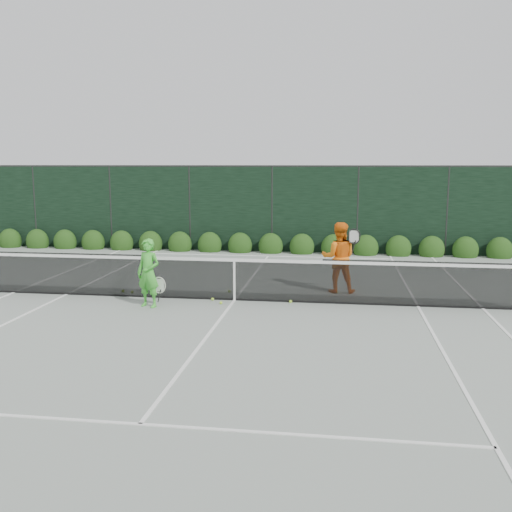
# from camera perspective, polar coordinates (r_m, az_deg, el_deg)

# --- Properties ---
(ground) EXTENTS (80.00, 80.00, 0.00)m
(ground) POSITION_cam_1_polar(r_m,az_deg,el_deg) (13.19, -2.16, -4.45)
(ground) COLOR gray
(ground) RESTS_ON ground
(tennis_net) EXTENTS (12.90, 0.10, 1.07)m
(tennis_net) POSITION_cam_1_polar(r_m,az_deg,el_deg) (13.08, -2.28, -2.19)
(tennis_net) COLOR black
(tennis_net) RESTS_ON ground
(player_woman) EXTENTS (0.67, 0.51, 1.51)m
(player_woman) POSITION_cam_1_polar(r_m,az_deg,el_deg) (12.68, -10.69, -1.69)
(player_woman) COLOR green
(player_woman) RESTS_ON ground
(player_man) EXTENTS (0.93, 0.66, 1.73)m
(player_man) POSITION_cam_1_polar(r_m,az_deg,el_deg) (13.99, 8.27, -0.14)
(player_man) COLOR orange
(player_man) RESTS_ON ground
(court_lines) EXTENTS (11.03, 23.83, 0.01)m
(court_lines) POSITION_cam_1_polar(r_m,az_deg,el_deg) (13.19, -2.16, -4.43)
(court_lines) COLOR white
(court_lines) RESTS_ON ground
(windscreen_fence) EXTENTS (32.00, 21.07, 3.06)m
(windscreen_fence) POSITION_cam_1_polar(r_m,az_deg,el_deg) (10.29, -4.91, 0.22)
(windscreen_fence) COLOR black
(windscreen_fence) RESTS_ON ground
(hedge_row) EXTENTS (31.66, 0.65, 0.94)m
(hedge_row) POSITION_cam_1_polar(r_m,az_deg,el_deg) (20.10, 1.48, 0.98)
(hedge_row) COLOR #17360E
(hedge_row) RESTS_ON ground
(tennis_balls) EXTENTS (5.26, 1.55, 0.07)m
(tennis_balls) POSITION_cam_1_polar(r_m,az_deg,el_deg) (13.54, -3.62, -3.96)
(tennis_balls) COLOR #B4E933
(tennis_balls) RESTS_ON ground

